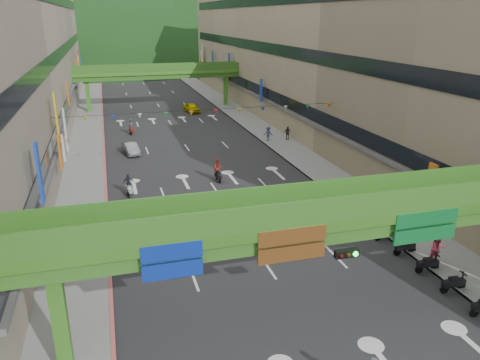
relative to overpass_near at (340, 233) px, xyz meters
name	(u,v)px	position (x,y,z in m)	size (l,w,h in m)	color
road_slab	(174,129)	(-0.93, 44.62, -5.20)	(18.00, 140.00, 0.02)	#28282B
sidewalk_left	(88,133)	(-11.93, 44.62, -5.13)	(4.00, 140.00, 0.15)	gray
sidewalk_right	(252,123)	(10.07, 44.62, -5.13)	(4.00, 140.00, 0.15)	gray
curb_left	(103,132)	(-10.03, 44.62, -5.12)	(0.20, 140.00, 0.18)	#CC5959
curb_right	(239,124)	(8.17, 44.62, -5.12)	(0.20, 140.00, 0.18)	gray
building_row_left	(8,59)	(-19.86, 44.62, 4.25)	(12.80, 95.00, 19.00)	#9E937F
building_row_right	(308,53)	(18.00, 44.62, 4.25)	(12.80, 95.00, 19.00)	gray
overpass_near	(340,233)	(0.00, 0.00, 0.00)	(28.00, 12.27, 7.10)	#4C9E2D
overpass_far	(158,75)	(-0.93, 59.62, 0.20)	(28.00, 2.20, 7.10)	#4C9E2D
hill_left	(82,61)	(-15.93, 154.62, -5.21)	(168.00, 140.00, 112.00)	#1C4419
hill_right	(188,54)	(24.07, 174.62, -5.21)	(208.00, 176.00, 128.00)	#1C4419
bunting_string	(203,112)	(-0.93, 24.62, 0.75)	(26.00, 0.36, 0.47)	black
scooter_rider_mid	(218,170)	(-0.17, 22.43, -4.09)	(0.88, 1.60, 2.16)	black
scooter_rider_left	(129,185)	(-8.17, 21.05, -4.27)	(0.96, 1.59, 1.90)	#999BA1
scooter_rider_far	(131,127)	(-6.58, 43.11, -4.24)	(0.85, 1.59, 1.92)	maroon
parked_scooter_row	(416,255)	(7.87, 4.62, -4.68)	(1.60, 11.55, 1.08)	black
car_silver	(131,148)	(-7.20, 33.75, -4.58)	(1.31, 3.77, 1.24)	#92939A
car_yellow	(192,108)	(3.43, 55.01, -4.50)	(1.67, 4.15, 1.41)	#D9C400
pedestrian_red	(437,251)	(8.90, 4.05, -4.27)	(0.91, 0.71, 1.88)	#C4354B
pedestrian_dark	(287,134)	(11.27, 34.44, -4.40)	(0.94, 0.39, 1.60)	#25232B
pedestrian_blue	(268,135)	(8.87, 34.62, -4.36)	(0.79, 0.51, 1.69)	#2F455D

